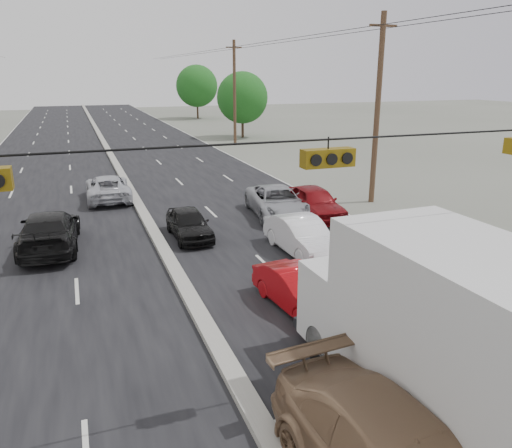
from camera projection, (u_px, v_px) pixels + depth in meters
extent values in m
plane|color=#606356|center=(254.00, 416.00, 10.60)|extent=(200.00, 200.00, 0.00)
cube|color=black|center=(118.00, 169.00, 37.53)|extent=(20.00, 160.00, 0.02)
cube|color=gray|center=(118.00, 168.00, 37.50)|extent=(0.50, 160.00, 0.20)
cylinder|color=#422D1E|center=(377.00, 111.00, 26.74)|extent=(0.30, 0.30, 10.00)
cube|color=#422D1E|center=(383.00, 25.00, 25.48)|extent=(1.60, 0.12, 0.12)
cylinder|color=#422D1E|center=(235.00, 93.00, 49.18)|extent=(0.30, 0.30, 10.00)
cube|color=#422D1E|center=(234.00, 47.00, 47.92)|extent=(1.60, 0.12, 0.12)
cylinder|color=black|center=(254.00, 143.00, 8.91)|extent=(25.00, 0.04, 0.04)
cube|color=#72590C|center=(328.00, 158.00, 9.51)|extent=(1.05, 0.30, 0.35)
cylinder|color=#382619|center=(243.00, 126.00, 55.58)|extent=(0.28, 0.28, 2.52)
sphere|color=#175115|center=(242.00, 98.00, 54.68)|extent=(5.60, 5.60, 5.60)
cylinder|color=#382619|center=(198.00, 109.00, 78.30)|extent=(0.28, 0.28, 2.88)
sphere|color=#175115|center=(197.00, 86.00, 77.28)|extent=(6.40, 6.40, 6.40)
cube|color=black|center=(429.00, 394.00, 10.53)|extent=(2.76, 7.93, 0.28)
cube|color=silver|center=(473.00, 333.00, 9.17)|extent=(2.93, 5.68, 3.15)
cube|color=silver|center=(358.00, 300.00, 12.82)|extent=(2.75, 2.20, 2.02)
cylinder|color=black|center=(321.00, 345.00, 12.42)|extent=(0.36, 1.02, 1.01)
cylinder|color=black|center=(399.00, 328.00, 13.24)|extent=(0.36, 1.02, 1.01)
imported|color=#AB0A0F|center=(298.00, 290.00, 15.28)|extent=(1.75, 3.90, 1.24)
imported|color=black|center=(189.00, 224.00, 21.82)|extent=(1.59, 3.86, 1.31)
imported|color=white|center=(302.00, 236.00, 19.93)|extent=(1.69, 4.45, 1.45)
imported|color=#9B9CA2|center=(277.00, 202.00, 25.12)|extent=(3.06, 5.56, 1.47)
imported|color=maroon|center=(314.00, 203.00, 24.82)|extent=(2.02, 4.71, 1.59)
imported|color=black|center=(49.00, 231.00, 20.36)|extent=(2.53, 5.61, 1.60)
imported|color=#B9BBC2|center=(108.00, 188.00, 28.37)|extent=(2.45, 5.13, 1.41)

